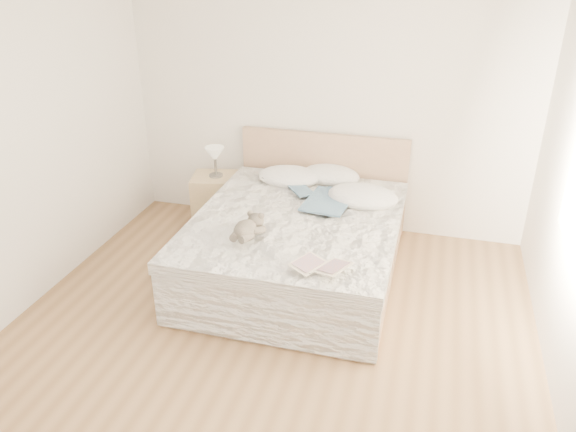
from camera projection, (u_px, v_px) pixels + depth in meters
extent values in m
cube|color=brown|center=(258.00, 354.00, 4.09)|extent=(4.00, 4.50, 0.00)
cube|color=white|center=(327.00, 97.00, 5.44)|extent=(4.00, 0.02, 2.70)
cube|color=tan|center=(297.00, 264.00, 5.04)|extent=(1.68, 2.08, 0.20)
cube|color=silver|center=(298.00, 240.00, 4.93)|extent=(1.60, 2.00, 0.30)
cube|color=silver|center=(296.00, 223.00, 4.80)|extent=(1.72, 2.05, 0.10)
cube|color=tan|center=(323.00, 180.00, 5.77)|extent=(1.70, 0.06, 1.00)
cube|color=tan|center=(216.00, 201.00, 5.83)|extent=(0.52, 0.49, 0.56)
cylinder|color=#4F4A44|center=(216.00, 175.00, 5.71)|extent=(0.14, 0.14, 0.02)
cylinder|color=#423E38|center=(215.00, 166.00, 5.66)|extent=(0.03, 0.03, 0.19)
cone|color=beige|center=(215.00, 154.00, 5.61)|extent=(0.22, 0.22, 0.14)
ellipsoid|color=white|center=(289.00, 177.00, 5.48)|extent=(0.62, 0.44, 0.18)
ellipsoid|color=white|center=(331.00, 175.00, 5.52)|extent=(0.65, 0.51, 0.17)
ellipsoid|color=white|center=(363.00, 196.00, 5.06)|extent=(0.67, 0.49, 0.19)
cube|color=silver|center=(279.00, 179.00, 5.45)|extent=(0.34, 0.25, 0.02)
cube|color=beige|center=(321.00, 266.00, 3.98)|extent=(0.45, 0.39, 0.02)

